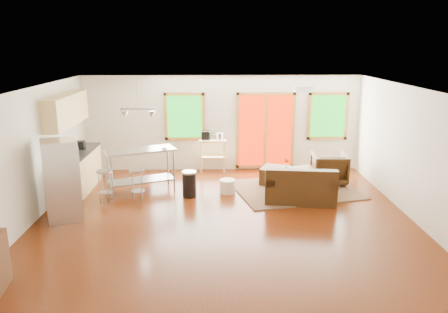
{
  "coord_description": "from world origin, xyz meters",
  "views": [
    {
      "loc": [
        -0.18,
        -8.24,
        3.42
      ],
      "look_at": [
        0.0,
        0.3,
        1.2
      ],
      "focal_mm": 35.0,
      "sensor_mm": 36.0,
      "label": 1
    }
  ],
  "objects_px": {
    "loveseat": "(300,188)",
    "coffee_table": "(297,172)",
    "rug": "(295,190)",
    "ottoman": "(275,176)",
    "armchair": "(329,167)",
    "refrigerator": "(62,180)",
    "island": "(141,162)",
    "kitchen_cart": "(212,144)"
  },
  "relations": [
    {
      "from": "refrigerator",
      "to": "kitchen_cart",
      "type": "bearing_deg",
      "value": 25.12
    },
    {
      "from": "rug",
      "to": "ottoman",
      "type": "relative_size",
      "value": 4.27
    },
    {
      "from": "loveseat",
      "to": "coffee_table",
      "type": "distance_m",
      "value": 0.99
    },
    {
      "from": "armchair",
      "to": "coffee_table",
      "type": "bearing_deg",
      "value": 22.28
    },
    {
      "from": "loveseat",
      "to": "armchair",
      "type": "xyz_separation_m",
      "value": [
        0.98,
        1.28,
        0.1
      ]
    },
    {
      "from": "ottoman",
      "to": "island",
      "type": "relative_size",
      "value": 0.38
    },
    {
      "from": "refrigerator",
      "to": "kitchen_cart",
      "type": "xyz_separation_m",
      "value": [
        2.94,
        3.33,
        -0.05
      ]
    },
    {
      "from": "kitchen_cart",
      "to": "ottoman",
      "type": "bearing_deg",
      "value": -37.59
    },
    {
      "from": "loveseat",
      "to": "coffee_table",
      "type": "bearing_deg",
      "value": 89.55
    },
    {
      "from": "coffee_table",
      "to": "armchair",
      "type": "height_order",
      "value": "armchair"
    },
    {
      "from": "rug",
      "to": "ottoman",
      "type": "distance_m",
      "value": 0.66
    },
    {
      "from": "island",
      "to": "refrigerator",
      "type": "bearing_deg",
      "value": -127.05
    },
    {
      "from": "loveseat",
      "to": "ottoman",
      "type": "height_order",
      "value": "loveseat"
    },
    {
      "from": "rug",
      "to": "armchair",
      "type": "distance_m",
      "value": 1.14
    },
    {
      "from": "loveseat",
      "to": "kitchen_cart",
      "type": "relative_size",
      "value": 1.45
    },
    {
      "from": "refrigerator",
      "to": "kitchen_cart",
      "type": "height_order",
      "value": "refrigerator"
    },
    {
      "from": "loveseat",
      "to": "island",
      "type": "relative_size",
      "value": 0.94
    },
    {
      "from": "island",
      "to": "armchair",
      "type": "bearing_deg",
      "value": 5.94
    },
    {
      "from": "ottoman",
      "to": "refrigerator",
      "type": "distance_m",
      "value": 5.02
    },
    {
      "from": "armchair",
      "to": "ottoman",
      "type": "height_order",
      "value": "armchair"
    },
    {
      "from": "island",
      "to": "kitchen_cart",
      "type": "relative_size",
      "value": 1.55
    },
    {
      "from": "coffee_table",
      "to": "armchair",
      "type": "distance_m",
      "value": 0.91
    },
    {
      "from": "loveseat",
      "to": "ottoman",
      "type": "relative_size",
      "value": 2.5
    },
    {
      "from": "kitchen_cart",
      "to": "coffee_table",
      "type": "bearing_deg",
      "value": -35.34
    },
    {
      "from": "rug",
      "to": "ottoman",
      "type": "height_order",
      "value": "ottoman"
    },
    {
      "from": "ottoman",
      "to": "loveseat",
      "type": "bearing_deg",
      "value": -73.04
    },
    {
      "from": "island",
      "to": "kitchen_cart",
      "type": "height_order",
      "value": "kitchen_cart"
    },
    {
      "from": "rug",
      "to": "loveseat",
      "type": "bearing_deg",
      "value": -93.11
    },
    {
      "from": "rug",
      "to": "kitchen_cart",
      "type": "xyz_separation_m",
      "value": [
        -2.0,
        1.68,
        0.75
      ]
    },
    {
      "from": "armchair",
      "to": "island",
      "type": "distance_m",
      "value": 4.64
    },
    {
      "from": "refrigerator",
      "to": "island",
      "type": "bearing_deg",
      "value": 29.49
    },
    {
      "from": "refrigerator",
      "to": "coffee_table",
      "type": "bearing_deg",
      "value": -3.14
    },
    {
      "from": "rug",
      "to": "coffee_table",
      "type": "xyz_separation_m",
      "value": [
        0.08,
        0.21,
        0.37
      ]
    },
    {
      "from": "coffee_table",
      "to": "refrigerator",
      "type": "height_order",
      "value": "refrigerator"
    },
    {
      "from": "rug",
      "to": "loveseat",
      "type": "relative_size",
      "value": 1.71
    },
    {
      "from": "coffee_table",
      "to": "armchair",
      "type": "bearing_deg",
      "value": 19.48
    },
    {
      "from": "ottoman",
      "to": "coffee_table",
      "type": "bearing_deg",
      "value": -27.32
    },
    {
      "from": "island",
      "to": "kitchen_cart",
      "type": "distance_m",
      "value": 2.35
    },
    {
      "from": "rug",
      "to": "loveseat",
      "type": "xyz_separation_m",
      "value": [
        -0.04,
        -0.77,
        0.31
      ]
    },
    {
      "from": "ottoman",
      "to": "kitchen_cart",
      "type": "xyz_separation_m",
      "value": [
        -1.58,
        1.22,
        0.55
      ]
    },
    {
      "from": "ottoman",
      "to": "kitchen_cart",
      "type": "distance_m",
      "value": 2.07
    },
    {
      "from": "rug",
      "to": "island",
      "type": "relative_size",
      "value": 1.61
    }
  ]
}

